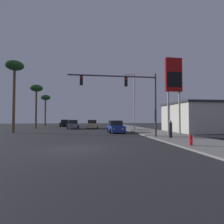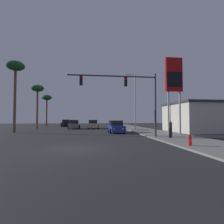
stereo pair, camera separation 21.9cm
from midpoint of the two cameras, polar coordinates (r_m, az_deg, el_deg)
The scene contains 15 objects.
ground_plane at distance 11.70m, azimuth -11.77°, elevation -11.74°, with size 120.00×120.00×0.00m, color #28282B.
sidewalk_right at distance 23.23m, azimuth 14.66°, elevation -6.75°, with size 5.00×60.00×0.12m.
building_gas_station at distance 29.36m, azimuth 28.44°, elevation -1.47°, with size 10.30×8.30×4.30m.
car_grey at distance 34.21m, azimuth -12.08°, elevation -4.08°, with size 2.04×4.33×1.68m.
car_black at distance 43.25m, azimuth -14.56°, elevation -3.63°, with size 2.04×4.34×1.68m.
car_tan at distance 34.17m, azimuth -6.03°, elevation -4.11°, with size 2.04×4.33×1.68m.
car_blue at distance 24.13m, azimuth 1.55°, elevation -4.97°, with size 2.04×4.34×1.68m.
traffic_light_mast at distance 17.91m, azimuth 6.21°, elevation 7.04°, with size 9.00×0.36×6.50m.
street_lamp at distance 28.13m, azimuth 7.50°, elevation 4.35°, with size 1.74×0.24×9.00m.
gas_station_sign at distance 22.15m, azimuth 19.82°, elevation 10.14°, with size 2.00×0.42×9.00m.
fire_hydrant at distance 13.23m, azimuth 24.48°, elevation -8.35°, with size 0.24×0.34×0.76m.
pedestrian_on_sidewalk at distance 17.80m, azimuth 18.85°, elevation -5.00°, with size 0.34×0.32×1.67m.
palm_tree_near at distance 28.27m, azimuth -28.81°, elevation 11.84°, with size 2.40×2.40×9.95m.
palm_tree_mid at distance 37.31m, azimuth -23.00°, elevation 6.45°, with size 2.40×2.40×8.54m.
palm_tree_far at distance 47.00m, azimuth -20.40°, elevation 3.97°, with size 2.40×2.40×7.89m.
Camera 2 is at (1.01, -11.51, 1.97)m, focal length 28.00 mm.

